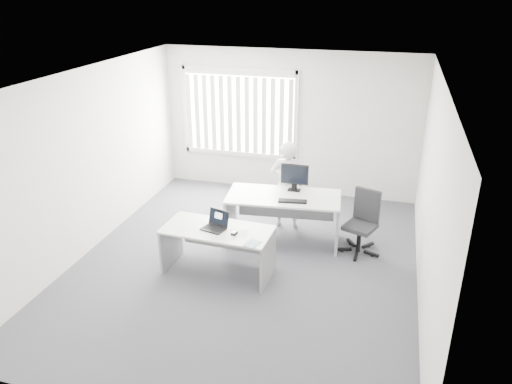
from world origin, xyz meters
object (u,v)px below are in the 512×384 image
(office_chair, at_px, (361,233))
(monitor, at_px, (295,178))
(desk_near, at_px, (218,241))
(person, at_px, (287,185))
(laptop, at_px, (213,222))
(desk_far, at_px, (283,209))

(office_chair, distance_m, monitor, 1.36)
(desk_near, distance_m, person, 1.87)
(office_chair, bearing_deg, person, 178.07)
(laptop, bearing_deg, desk_near, 56.02)
(desk_far, bearing_deg, laptop, -127.79)
(monitor, bearing_deg, desk_far, -114.25)
(desk_near, bearing_deg, person, 72.86)
(desk_far, distance_m, person, 0.61)
(person, height_order, monitor, person)
(desk_near, relative_size, desk_far, 0.85)
(desk_far, bearing_deg, desk_near, -127.06)
(monitor, bearing_deg, office_chair, -11.79)
(desk_far, bearing_deg, office_chair, -4.49)
(laptop, bearing_deg, person, 84.33)
(desk_far, height_order, person, person)
(person, xyz_separation_m, laptop, (-0.67, -1.78, 0.07))
(person, bearing_deg, office_chair, 147.17)
(desk_far, distance_m, office_chair, 1.27)
(desk_near, distance_m, monitor, 1.72)
(person, relative_size, monitor, 3.43)
(person, relative_size, laptop, 4.73)
(desk_near, relative_size, office_chair, 1.58)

